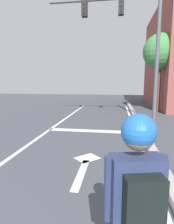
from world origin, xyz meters
name	(u,v)px	position (x,y,z in m)	size (l,w,h in m)	color
lane_line_center	(27,146)	(-0.30, 6.00, 0.00)	(0.12, 20.00, 0.01)	white
lane_line_curbside	(143,152)	(3.14, 6.00, 0.00)	(0.12, 20.00, 0.01)	white
stop_bar	(93,131)	(1.50, 8.08, 0.00)	(3.60, 0.40, 0.01)	white
lane_arrow_stem	(81,174)	(1.68, 4.50, 0.00)	(0.16, 1.40, 0.01)	white
lane_arrow_head	(87,158)	(1.68, 5.35, 0.00)	(0.56, 0.44, 0.01)	white
curb_strip	(152,150)	(3.39, 6.00, 0.07)	(0.24, 24.00, 0.14)	#A49C99
skater	(137,198)	(2.55, 2.07, 1.12)	(0.45, 0.62, 1.65)	#364F5D
traffic_signal_mast	(130,31)	(2.86, 9.58, 4.13)	(4.84, 0.34, 5.95)	#4F545F
roadside_tree	(161,52)	(5.04, 13.65, 3.80)	(2.22, 2.22, 4.94)	brown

